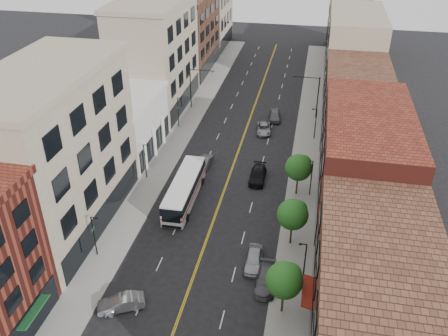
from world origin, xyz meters
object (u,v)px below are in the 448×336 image
Objects in this scene: car_parked_mid at (266,280)px; car_lane_a at (258,175)px; car_lane_c at (275,115)px; car_angle_b at (121,303)px; car_lane_b at (264,129)px; car_parked_far at (254,259)px; car_lane_behind at (205,161)px; car_angle_a at (121,303)px; city_bus at (184,189)px.

car_lane_a reaches higher than car_parked_mid.
car_angle_b is at bearing -109.29° from car_lane_c.
car_lane_b is 5.26m from car_lane_c.
car_parked_mid is 1.05× the size of car_lane_c.
car_parked_far reaches higher than car_lane_b.
car_lane_a is (-3.46, 19.32, 0.03)m from car_parked_mid.
car_parked_far reaches higher than car_lane_a.
car_parked_far is 21.39m from car_lane_behind.
car_angle_b is 0.95× the size of car_lane_c.
car_lane_a is at bearing -93.40° from car_lane_b.
car_lane_b is at bearing 141.28° from car_angle_b.
car_angle_a is 0.80× the size of car_parked_mid.
car_lane_b is (-4.46, 33.72, -0.06)m from car_parked_mid.
city_bus is at bearing -115.04° from car_lane_c.
car_angle_a is 14.17m from car_parked_mid.
car_parked_mid is 19.63m from car_lane_a.
car_lane_a is 19.52m from car_lane_c.
car_parked_far is 0.99× the size of car_lane_c.
car_lane_b is (7.36, 21.11, -1.16)m from city_bus.
car_parked_far is at bearing -94.34° from car_lane_c.
car_lane_b is at bearing 128.57° from car_angle_a.
car_lane_a is (9.54, 24.96, 0.08)m from car_angle_a.
car_parked_mid is at bearing -47.55° from city_bus.
car_lane_behind is at bearing 114.62° from car_parked_far.
car_lane_b is at bearing 92.84° from car_parked_far.
car_angle_a is 0.76× the size of car_lane_a.
city_bus is at bearing 149.83° from car_angle_b.
car_parked_far reaches higher than car_angle_a.
car_lane_c is (9.74, 44.48, 0.13)m from car_angle_a.
car_parked_mid is 24.46m from car_lane_behind.
car_parked_mid reaches higher than car_lane_b.
city_bus is 18.41m from car_angle_b.
car_angle_a is 0.11m from car_angle_b.
car_lane_behind is (-11.32, 21.68, -0.03)m from car_parked_mid.
car_lane_c is at bearing 69.44° from car_lane_b.
car_lane_b is (6.86, 12.05, -0.03)m from car_lane_behind.
city_bus is 2.59× the size of car_lane_b.
car_lane_c is (9.74, 44.57, 0.07)m from car_angle_b.
city_bus reaches higher than car_parked_mid.
city_bus is at bearing 89.65° from car_lane_behind.
car_lane_c is (-3.26, 38.84, 0.08)m from car_parked_mid.
car_lane_a reaches higher than car_lane_b.
car_angle_a is 45.53m from car_lane_c.
car_parked_far is 1.10× the size of car_lane_behind.
car_parked_mid is 1.18× the size of car_lane_behind.
car_parked_far is 36.25m from car_lane_c.
car_angle_a is 14.08m from car_parked_far.
car_lane_b is at bearing 70.08° from city_bus.
car_lane_b is at bearing -110.15° from car_lane_c.
car_lane_a is at bearing 119.90° from car_angle_a.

